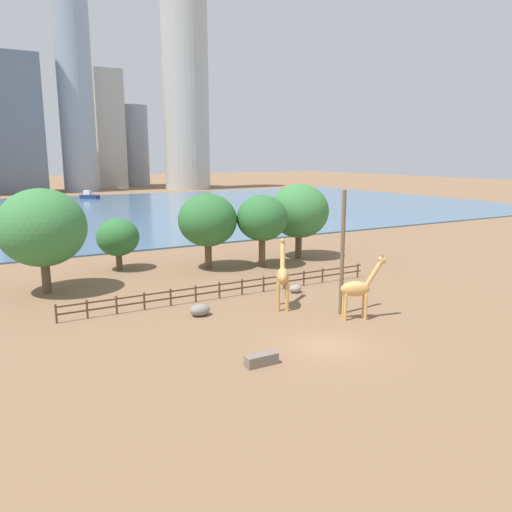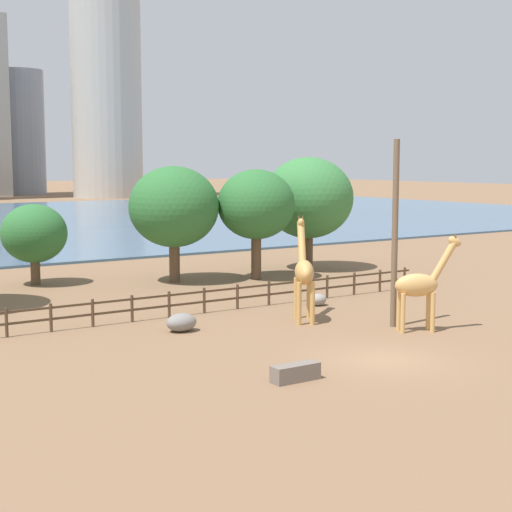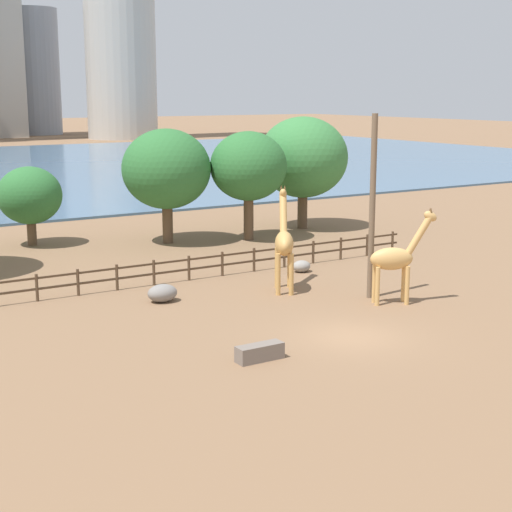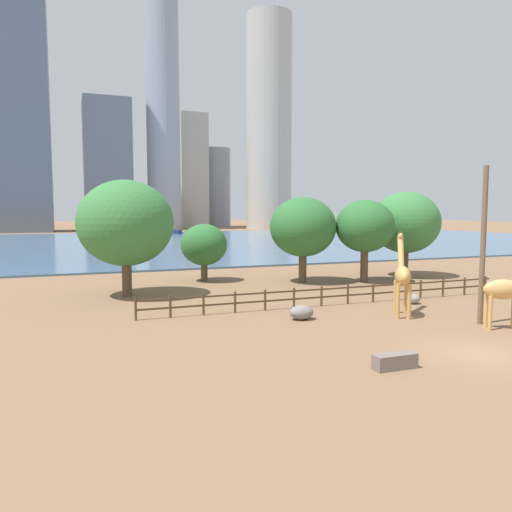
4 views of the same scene
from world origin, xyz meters
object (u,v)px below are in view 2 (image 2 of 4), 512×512
(tree_left_large, at_px, (308,198))
(tree_right_small, at_px, (256,205))
(utility_pole, at_px, (395,234))
(boulder_near_fence, at_px, (181,322))
(giraffe_tall, at_px, (304,272))
(feeding_trough, at_px, (295,373))
(giraffe_companion, at_px, (420,285))
(boulder_by_pole, at_px, (317,300))
(tree_right_tall, at_px, (174,207))
(tree_left_small, at_px, (34,234))

(tree_left_large, xyz_separation_m, tree_right_small, (-5.65, -1.88, -0.22))
(utility_pole, height_order, boulder_near_fence, utility_pole)
(tree_left_large, bearing_deg, giraffe_tall, -127.92)
(feeding_trough, xyz_separation_m, tree_right_small, (12.05, 20.66, 4.53))
(giraffe_companion, bearing_deg, boulder_by_pole, 114.43)
(feeding_trough, relative_size, tree_right_tall, 0.25)
(tree_right_tall, distance_m, tree_right_small, 5.34)
(tree_left_small, bearing_deg, utility_pole, -65.17)
(giraffe_companion, distance_m, tree_left_small, 24.98)
(boulder_by_pole, bearing_deg, tree_left_small, 123.95)
(giraffe_tall, height_order, giraffe_companion, giraffe_tall)
(feeding_trough, height_order, tree_right_small, tree_right_small)
(giraffe_tall, xyz_separation_m, boulder_near_fence, (-6.03, 1.12, -1.97))
(boulder_by_pole, xyz_separation_m, tree_right_tall, (-2.52, 11.46, 4.45))
(feeding_trough, bearing_deg, boulder_by_pole, 49.02)
(tree_left_large, bearing_deg, utility_pole, -115.68)
(tree_right_small, bearing_deg, boulder_by_pole, -104.53)
(giraffe_tall, xyz_separation_m, boulder_by_pole, (3.02, 2.79, -2.07))
(boulder_by_pole, bearing_deg, boulder_near_fence, -169.53)
(utility_pole, distance_m, tree_right_small, 16.10)
(tree_right_tall, bearing_deg, tree_right_small, -19.51)
(boulder_near_fence, distance_m, tree_left_small, 17.17)
(feeding_trough, bearing_deg, giraffe_companion, 19.85)
(giraffe_companion, height_order, tree_right_tall, tree_right_tall)
(utility_pole, xyz_separation_m, boulder_by_pole, (0.36, 6.15, -3.99))
(tree_left_large, relative_size, tree_right_tall, 1.08)
(feeding_trough, distance_m, tree_left_large, 29.05)
(giraffe_companion, relative_size, tree_right_small, 0.62)
(tree_left_small, bearing_deg, giraffe_companion, -65.99)
(giraffe_companion, relative_size, tree_left_large, 0.56)
(utility_pole, height_order, tree_left_small, utility_pole)
(tree_right_small, bearing_deg, tree_right_tall, 160.49)
(tree_right_tall, distance_m, tree_left_small, 8.74)
(boulder_by_pole, xyz_separation_m, tree_right_small, (2.51, 9.68, 4.52))
(boulder_near_fence, xyz_separation_m, tree_right_tall, (6.53, 13.14, 4.35))
(tree_left_large, bearing_deg, feeding_trough, -128.14)
(boulder_near_fence, distance_m, tree_left_large, 22.20)
(boulder_near_fence, bearing_deg, tree_left_small, 94.04)
(boulder_near_fence, relative_size, tree_right_small, 0.20)
(tree_left_large, bearing_deg, giraffe_companion, -113.33)
(utility_pole, bearing_deg, feeding_trough, -152.25)
(giraffe_tall, height_order, feeding_trough, giraffe_tall)
(boulder_near_fence, height_order, feeding_trough, boulder_near_fence)
(giraffe_tall, distance_m, boulder_near_fence, 6.45)
(feeding_trough, relative_size, tree_right_small, 0.25)
(tree_left_large, relative_size, tree_right_small, 1.11)
(giraffe_companion, bearing_deg, tree_left_small, 139.15)
(utility_pole, distance_m, feeding_trough, 11.12)
(utility_pole, bearing_deg, giraffe_tall, 128.43)
(boulder_by_pole, distance_m, tree_left_small, 18.58)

